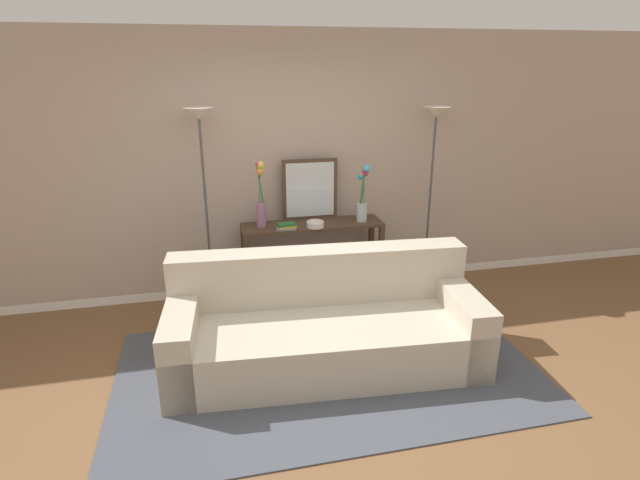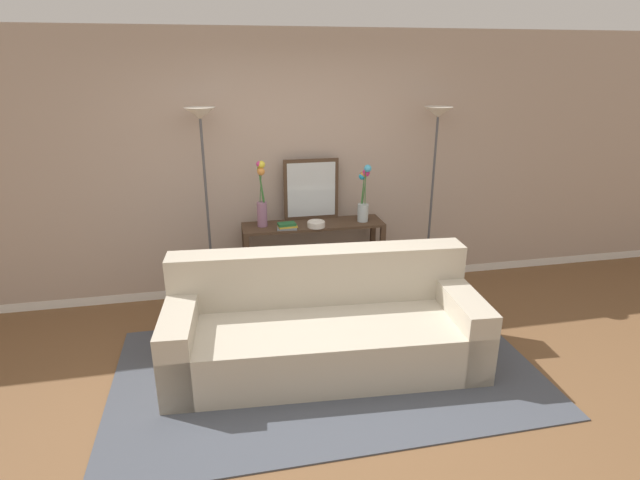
# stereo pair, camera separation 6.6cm
# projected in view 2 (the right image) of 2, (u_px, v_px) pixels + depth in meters

# --- Properties ---
(ground_plane) EXTENTS (16.00, 16.00, 0.02)m
(ground_plane) POSITION_uv_depth(u_px,v_px,m) (323.00, 407.00, 3.61)
(ground_plane) COLOR brown
(back_wall) EXTENTS (12.00, 0.15, 2.65)m
(back_wall) POSITION_uv_depth(u_px,v_px,m) (280.00, 167.00, 5.10)
(back_wall) COLOR white
(back_wall) RESTS_ON ground
(area_rug) EXTENTS (3.31, 1.89, 0.01)m
(area_rug) POSITION_uv_depth(u_px,v_px,m) (327.00, 371.00, 4.01)
(area_rug) COLOR #474C56
(area_rug) RESTS_ON ground
(couch) EXTENTS (2.53, 1.13, 0.88)m
(couch) POSITION_uv_depth(u_px,v_px,m) (323.00, 327.00, 4.06)
(couch) COLOR #BCB29E
(couch) RESTS_ON ground
(console_table) EXTENTS (1.41, 0.37, 0.81)m
(console_table) POSITION_uv_depth(u_px,v_px,m) (313.00, 246.00, 5.09)
(console_table) COLOR #473323
(console_table) RESTS_ON ground
(floor_lamp_left) EXTENTS (0.28, 0.28, 1.96)m
(floor_lamp_left) POSITION_uv_depth(u_px,v_px,m) (203.00, 155.00, 4.55)
(floor_lamp_left) COLOR #4C4C51
(floor_lamp_left) RESTS_ON ground
(floor_lamp_right) EXTENTS (0.28, 0.28, 1.93)m
(floor_lamp_right) POSITION_uv_depth(u_px,v_px,m) (435.00, 149.00, 5.00)
(floor_lamp_right) COLOR #4C4C51
(floor_lamp_right) RESTS_ON ground
(wall_mirror) EXTENTS (0.56, 0.02, 0.62)m
(wall_mirror) POSITION_uv_depth(u_px,v_px,m) (311.00, 190.00, 5.05)
(wall_mirror) COLOR #473323
(wall_mirror) RESTS_ON console_table
(vase_tall_flowers) EXTENTS (0.10, 0.13, 0.65)m
(vase_tall_flowers) POSITION_uv_depth(u_px,v_px,m) (262.00, 198.00, 4.83)
(vase_tall_flowers) COLOR gray
(vase_tall_flowers) RESTS_ON console_table
(vase_short_flowers) EXTENTS (0.12, 0.13, 0.58)m
(vase_short_flowers) POSITION_uv_depth(u_px,v_px,m) (364.00, 197.00, 5.01)
(vase_short_flowers) COLOR silver
(vase_short_flowers) RESTS_ON console_table
(fruit_bowl) EXTENTS (0.17, 0.17, 0.06)m
(fruit_bowl) POSITION_uv_depth(u_px,v_px,m) (316.00, 224.00, 4.90)
(fruit_bowl) COLOR silver
(fruit_bowl) RESTS_ON console_table
(book_stack) EXTENTS (0.20, 0.15, 0.06)m
(book_stack) POSITION_uv_depth(u_px,v_px,m) (287.00, 226.00, 4.85)
(book_stack) COLOR slate
(book_stack) RESTS_ON console_table
(book_row_under_console) EXTENTS (0.31, 0.17, 0.13)m
(book_row_under_console) POSITION_uv_depth(u_px,v_px,m) (274.00, 295.00, 5.18)
(book_row_under_console) COLOR maroon
(book_row_under_console) RESTS_ON ground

